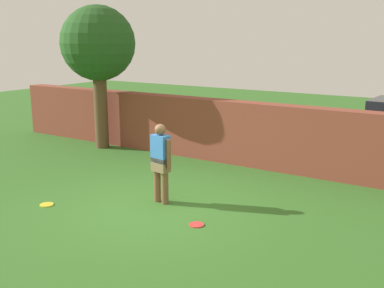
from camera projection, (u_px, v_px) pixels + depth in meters
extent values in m
plane|color=#336623|center=(152.00, 208.00, 8.99)|extent=(40.00, 40.00, 0.00)
cube|color=brown|center=(194.00, 127.00, 12.77)|extent=(13.19, 0.50, 1.66)
cylinder|color=brown|center=(101.00, 106.00, 13.70)|extent=(0.40, 0.40, 2.51)
sphere|color=#23511E|center=(98.00, 43.00, 13.28)|extent=(2.18, 2.18, 2.18)
cylinder|color=brown|center=(157.00, 181.00, 9.27)|extent=(0.14, 0.14, 0.85)
cylinder|color=brown|center=(165.00, 184.00, 9.13)|extent=(0.14, 0.14, 0.85)
cube|color=olive|center=(161.00, 164.00, 9.11)|extent=(0.39, 0.27, 0.28)
cube|color=#3372BF|center=(160.00, 149.00, 9.04)|extent=(0.39, 0.27, 0.55)
sphere|color=brown|center=(160.00, 130.00, 8.95)|extent=(0.22, 0.22, 0.22)
cylinder|color=brown|center=(153.00, 151.00, 9.20)|extent=(0.09, 0.09, 0.58)
cylinder|color=brown|center=(169.00, 154.00, 8.91)|extent=(0.09, 0.09, 0.58)
cylinder|color=black|center=(364.00, 142.00, 13.23)|extent=(0.65, 0.25, 0.64)
cylinder|color=black|center=(346.00, 154.00, 11.89)|extent=(0.65, 0.25, 0.64)
cylinder|color=yellow|center=(47.00, 205.00, 9.14)|extent=(0.27, 0.27, 0.02)
cylinder|color=red|center=(197.00, 225.00, 8.16)|extent=(0.27, 0.27, 0.02)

